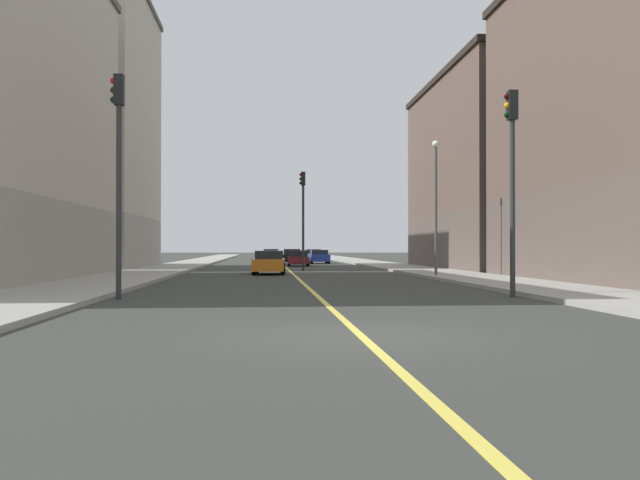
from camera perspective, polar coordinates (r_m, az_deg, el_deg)
ground_plane at (r=12.82m, az=3.17°, el=-7.46°), size 400.00×400.00×0.00m
sidewalk_left at (r=62.44m, az=4.81°, el=-1.92°), size 3.99×168.00×0.15m
sidewalk_right at (r=62.00m, az=-10.58°, el=-1.92°), size 3.99×168.00×0.15m
lane_center_stripe at (r=61.66m, az=-2.86°, el=-2.00°), size 0.16×154.00×0.01m
building_left_mid at (r=53.28m, az=15.32°, el=5.04°), size 12.13×20.46×13.45m
building_right_midblock at (r=56.77m, az=-19.43°, el=8.12°), size 12.13×16.45×20.15m
traffic_light_left_near at (r=23.26m, az=14.76°, el=5.74°), size 0.40×0.32×6.36m
traffic_light_right_near at (r=22.41m, az=-15.47°, el=6.38°), size 0.40×0.32×6.63m
traffic_light_median_far at (r=48.25m, az=-1.34°, el=2.58°), size 0.40×0.32×6.54m
street_lamp_left_near at (r=37.11m, az=9.04°, el=3.66°), size 0.36×0.36×6.76m
car_blue at (r=68.95m, az=-0.06°, el=-1.33°), size 1.84×3.94×1.30m
car_maroon at (r=59.99m, az=-1.71°, el=-1.45°), size 1.89×4.52×1.29m
car_orange at (r=41.63m, az=-3.99°, el=-1.78°), size 1.94×4.50×1.35m
car_black at (r=66.90m, az=-2.20°, el=-1.33°), size 1.89×4.12×1.38m
car_teal at (r=78.84m, az=-3.84°, el=-1.21°), size 1.90×4.30×1.35m
car_silver at (r=81.12m, az=-0.56°, el=-1.21°), size 1.98×4.45×1.32m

